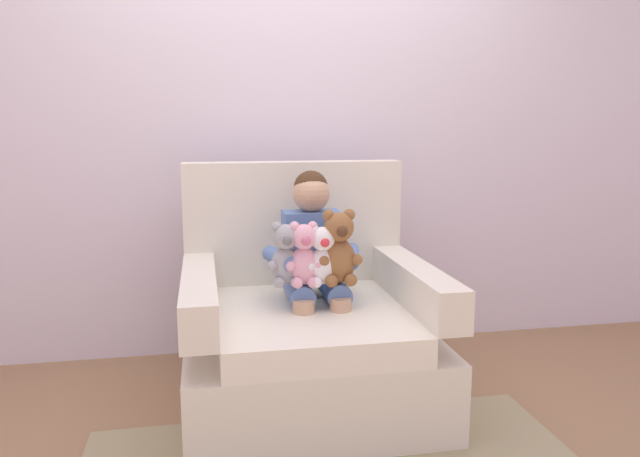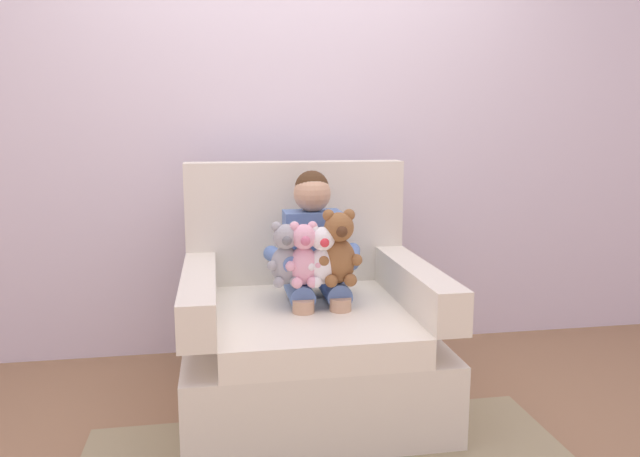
# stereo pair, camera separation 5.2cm
# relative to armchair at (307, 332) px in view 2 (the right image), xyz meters

# --- Properties ---
(ground_plane) EXTENTS (8.00, 8.00, 0.00)m
(ground_plane) POSITION_rel_armchair_xyz_m (0.00, -0.05, -0.32)
(ground_plane) COLOR #936D4C
(back_wall) EXTENTS (6.00, 0.10, 2.60)m
(back_wall) POSITION_rel_armchair_xyz_m (0.00, 0.75, 0.98)
(back_wall) COLOR silver
(back_wall) RESTS_ON ground
(armchair) EXTENTS (1.08, 1.03, 1.07)m
(armchair) POSITION_rel_armchair_xyz_m (0.00, 0.00, 0.00)
(armchair) COLOR silver
(armchair) RESTS_ON ground
(seated_child) EXTENTS (0.45, 0.39, 0.82)m
(seated_child) POSITION_rel_armchair_xyz_m (0.04, 0.04, 0.36)
(seated_child) COLOR #597AB7
(seated_child) RESTS_ON armchair
(plush_white) EXTENTS (0.16, 0.13, 0.26)m
(plush_white) POSITION_rel_armchair_xyz_m (0.05, -0.12, 0.37)
(plush_white) COLOR white
(plush_white) RESTS_ON armchair
(plush_brown) EXTENTS (0.19, 0.16, 0.33)m
(plush_brown) POSITION_rel_armchair_xyz_m (0.12, -0.12, 0.40)
(plush_brown) COLOR brown
(plush_brown) RESTS_ON armchair
(plush_grey) EXTENTS (0.16, 0.13, 0.28)m
(plush_grey) POSITION_rel_armchair_xyz_m (-0.11, -0.10, 0.38)
(plush_grey) COLOR #9E9EA3
(plush_grey) RESTS_ON armchair
(plush_pink) EXTENTS (0.16, 0.13, 0.28)m
(plush_pink) POSITION_rel_armchair_xyz_m (-0.03, -0.12, 0.38)
(plush_pink) COLOR #EAA8BC
(plush_pink) RESTS_ON armchair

